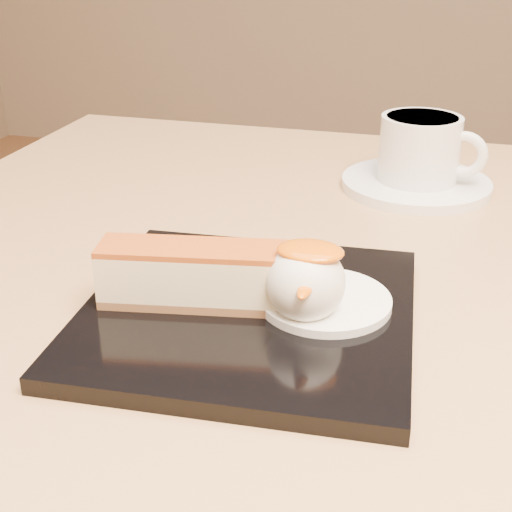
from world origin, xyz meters
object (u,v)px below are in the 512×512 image
(ice_cream_scoop, at_px, (306,282))
(coffee_cup, at_px, (422,148))
(saucer, at_px, (416,184))
(table, at_px, (306,428))
(cheesecake, at_px, (196,275))
(dessert_plate, at_px, (248,313))

(ice_cream_scoop, xyz_separation_m, coffee_cup, (0.05, 0.30, 0.01))
(ice_cream_scoop, bearing_deg, saucer, 80.21)
(saucer, relative_size, coffee_cup, 1.41)
(ice_cream_scoop, relative_size, saucer, 0.34)
(table, relative_size, saucer, 5.33)
(cheesecake, distance_m, ice_cream_scoop, 0.08)
(cheesecake, distance_m, saucer, 0.33)
(table, xyz_separation_m, ice_cream_scoop, (0.01, -0.09, 0.19))
(saucer, xyz_separation_m, coffee_cup, (0.00, -0.00, 0.04))
(table, height_order, cheesecake, cheesecake)
(table, bearing_deg, ice_cream_scoop, -82.12)
(coffee_cup, bearing_deg, cheesecake, -102.62)
(table, bearing_deg, dessert_plate, -107.29)
(table, distance_m, saucer, 0.27)
(dessert_plate, distance_m, saucer, 0.31)
(cheesecake, bearing_deg, saucer, 57.58)
(table, distance_m, ice_cream_scoop, 0.21)
(cheesecake, bearing_deg, coffee_cup, 57.23)
(table, height_order, ice_cream_scoop, ice_cream_scoop)
(ice_cream_scoop, bearing_deg, coffee_cup, 79.84)
(dessert_plate, distance_m, coffee_cup, 0.32)
(cheesecake, height_order, ice_cream_scoop, ice_cream_scoop)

